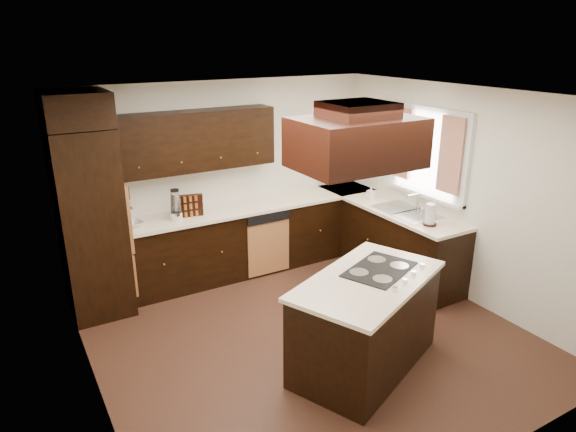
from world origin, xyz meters
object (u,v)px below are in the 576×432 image
object	(u,v)px
oven_column	(91,223)
range_hood	(356,143)
island	(365,324)
spice_rack	(189,206)

from	to	relation	value
oven_column	range_hood	world-z (taller)	range_hood
island	oven_column	bearing A→B (deg)	105.84
spice_rack	oven_column	bearing A→B (deg)	-163.64
spice_rack	range_hood	bearing A→B (deg)	-60.06
island	range_hood	bearing A→B (deg)	100.63
oven_column	island	size ratio (longest dim) A/B	1.41
island	spice_rack	bearing A→B (deg)	84.54
oven_column	spice_rack	xyz separation A→B (m)	(1.16, 0.07, -0.01)
range_hood	spice_rack	world-z (taller)	range_hood
oven_column	island	world-z (taller)	oven_column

